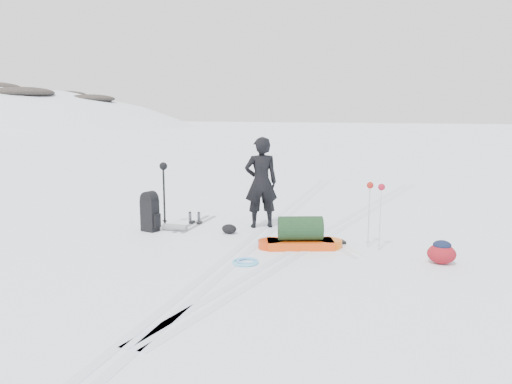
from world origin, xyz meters
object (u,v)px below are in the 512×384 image
skier (261,183)px  ski_poles_black (164,174)px  pulk_sled (300,236)px  expedition_rucksack (153,213)px

skier → ski_poles_black: size_ratio=1.40×
pulk_sled → ski_poles_black: (-3.38, 0.73, 0.95)m
pulk_sled → expedition_rucksack: (-3.34, 0.18, 0.17)m
skier → expedition_rucksack: size_ratio=2.11×
skier → pulk_sled: 2.03m
skier → pulk_sled: bearing=102.9°
expedition_rucksack → ski_poles_black: ski_poles_black is taller
expedition_rucksack → ski_poles_black: bearing=105.2°
ski_poles_black → skier: bearing=6.0°
pulk_sled → ski_poles_black: size_ratio=1.14×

